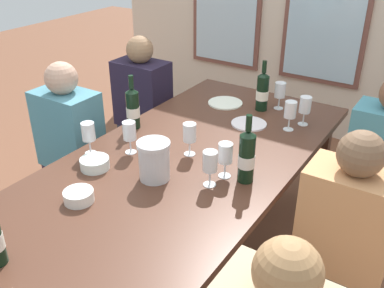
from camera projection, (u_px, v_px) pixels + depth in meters
name	position (u px, v px, depth m)	size (l,w,h in m)	color
ground_plane	(184.00, 269.00, 2.54)	(12.00, 12.00, 0.00)	brown
dining_table	(182.00, 171.00, 2.23)	(1.06, 2.24, 0.74)	#502F21
white_plate_0	(249.00, 124.00, 2.57)	(0.21, 0.21, 0.01)	white
white_plate_1	(225.00, 103.00, 2.85)	(0.23, 0.23, 0.01)	white
metal_pitcher	(154.00, 160.00, 2.00)	(0.16, 0.16, 0.19)	silver
wine_bottle_0	(262.00, 91.00, 2.71)	(0.08, 0.08, 0.32)	black
wine_bottle_1	(133.00, 108.00, 2.48)	(0.08, 0.08, 0.32)	black
wine_bottle_2	(247.00, 156.00, 1.97)	(0.08, 0.08, 0.33)	black
tasting_bowl_0	(79.00, 196.00, 1.87)	(0.13, 0.13, 0.05)	white
tasting_bowl_1	(95.00, 163.00, 2.11)	(0.14, 0.14, 0.05)	white
wine_glass_0	(189.00, 133.00, 2.19)	(0.07, 0.07, 0.17)	white
wine_glass_1	(290.00, 111.00, 2.45)	(0.07, 0.07, 0.17)	white
wine_glass_2	(225.00, 155.00, 2.01)	(0.07, 0.07, 0.17)	white
wine_glass_4	(129.00, 132.00, 2.21)	(0.07, 0.07, 0.17)	white
wine_glass_5	(280.00, 91.00, 2.73)	(0.07, 0.07, 0.17)	white
wine_glass_6	(88.00, 133.00, 2.20)	(0.07, 0.07, 0.17)	white
wine_glass_7	(210.00, 163.00, 1.94)	(0.07, 0.07, 0.17)	white
wine_glass_8	(305.00, 106.00, 2.51)	(0.07, 0.07, 0.17)	white
seated_person_2	(143.00, 115.00, 3.22)	(0.38, 0.24, 1.11)	#333741
seated_person_3	(379.00, 175.00, 2.48)	(0.38, 0.24, 1.11)	#2D2933
seated_person_4	(72.00, 153.00, 2.70)	(0.38, 0.24, 1.11)	#2C2337
seated_person_5	(341.00, 251.00, 1.92)	(0.38, 0.24, 1.11)	#27262E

